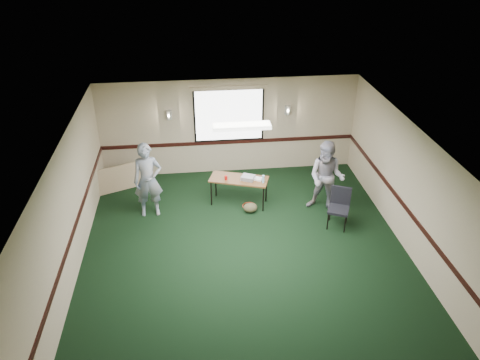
{
  "coord_description": "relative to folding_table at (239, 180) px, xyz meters",
  "views": [
    {
      "loc": [
        -1.03,
        -7.81,
        6.41
      ],
      "look_at": [
        0.0,
        1.3,
        1.2
      ],
      "focal_mm": 35.0,
      "sensor_mm": 36.0,
      "label": 1
    }
  ],
  "objects": [
    {
      "name": "conference_chair",
      "position": [
        2.22,
        -1.18,
        -0.1
      ],
      "size": [
        0.62,
        0.63,
        0.96
      ],
      "rotation": [
        0.0,
        0.0,
        -0.42
      ],
      "color": "black",
      "rests_on": "ground"
    },
    {
      "name": "game_console",
      "position": [
        0.47,
        -0.11,
        0.08
      ],
      "size": [
        0.25,
        0.23,
        0.05
      ],
      "primitive_type": "cube",
      "rotation": [
        0.0,
        0.0,
        -0.5
      ],
      "color": "white",
      "rests_on": "folding_table"
    },
    {
      "name": "water_bottle",
      "position": [
        0.57,
        -0.27,
        0.15
      ],
      "size": [
        0.06,
        0.06,
        0.2
      ],
      "primitive_type": "cylinder",
      "color": "#90D1EC",
      "rests_on": "folding_table"
    },
    {
      "name": "ground",
      "position": [
        -0.08,
        -2.22,
        -0.66
      ],
      "size": [
        8.0,
        8.0,
        0.0
      ],
      "primitive_type": "plane",
      "color": "black",
      "rests_on": "ground"
    },
    {
      "name": "person_left",
      "position": [
        -2.19,
        -0.22,
        0.27
      ],
      "size": [
        0.72,
        0.51,
        1.87
      ],
      "primitive_type": "imported",
      "rotation": [
        0.0,
        0.0,
        0.09
      ],
      "color": "#3E5C89",
      "rests_on": "ground"
    },
    {
      "name": "projector",
      "position": [
        0.22,
        -0.07,
        0.1
      ],
      "size": [
        0.39,
        0.36,
        0.1
      ],
      "primitive_type": "cube",
      "rotation": [
        0.0,
        0.0,
        -0.44
      ],
      "color": "gray",
      "rests_on": "folding_table"
    },
    {
      "name": "room_shell",
      "position": [
        -0.08,
        -0.09,
        0.92
      ],
      "size": [
        8.0,
        8.02,
        8.0
      ],
      "color": "#C4B48E",
      "rests_on": "ground"
    },
    {
      "name": "person_right",
      "position": [
        2.06,
        -0.54,
        0.25
      ],
      "size": [
        1.12,
        1.05,
        1.83
      ],
      "primitive_type": "imported",
      "rotation": [
        0.0,
        0.0,
        -0.52
      ],
      "color": "#7E94C4",
      "rests_on": "ground"
    },
    {
      "name": "folded_table",
      "position": [
        -3.08,
        1.05,
        -0.33
      ],
      "size": [
        1.3,
        0.69,
        0.68
      ],
      "primitive_type": "cube",
      "rotation": [
        -0.21,
        0.0,
        0.4
      ],
      "color": "tan",
      "rests_on": "ground"
    },
    {
      "name": "duffel_bag",
      "position": [
        0.24,
        -0.44,
        -0.54
      ],
      "size": [
        0.39,
        0.33,
        0.25
      ],
      "primitive_type": "ellipsoid",
      "rotation": [
        0.0,
        0.0,
        -0.2
      ],
      "color": "#403624",
      "rests_on": "ground"
    },
    {
      "name": "cable_coil",
      "position": [
        0.25,
        -0.18,
        -0.66
      ],
      "size": [
        0.38,
        0.38,
        0.02
      ],
      "primitive_type": "torus",
      "rotation": [
        0.0,
        0.0,
        0.07
      ],
      "color": "red",
      "rests_on": "ground"
    },
    {
      "name": "red_cup",
      "position": [
        -0.32,
        -0.01,
        0.11
      ],
      "size": [
        0.07,
        0.07,
        0.11
      ],
      "primitive_type": "cylinder",
      "color": "red",
      "rests_on": "folding_table"
    },
    {
      "name": "folding_table",
      "position": [
        0.0,
        0.0,
        0.0
      ],
      "size": [
        1.54,
        0.99,
        0.72
      ],
      "rotation": [
        0.0,
        0.0,
        -0.32
      ],
      "color": "#502F17",
      "rests_on": "ground"
    }
  ]
}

